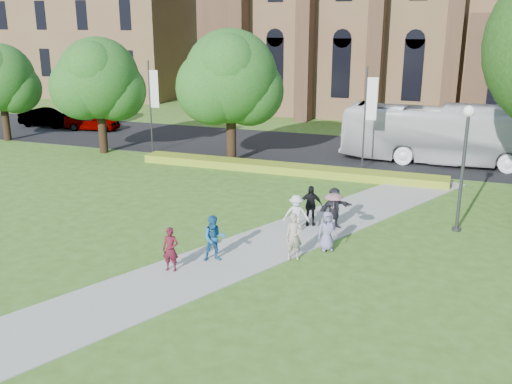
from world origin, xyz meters
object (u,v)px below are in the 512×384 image
at_px(streetlamp, 464,154).
at_px(car_0, 92,121).
at_px(car_1, 46,118).
at_px(pedestrian_0, 171,249).
at_px(tour_coach, 449,135).

distance_m(streetlamp, car_0, 31.49).
relative_size(car_0, car_1, 0.97).
bearing_deg(pedestrian_0, streetlamp, 31.81).
height_order(tour_coach, pedestrian_0, tour_coach).
bearing_deg(streetlamp, tour_coach, 94.37).
bearing_deg(streetlamp, car_1, 156.72).
height_order(streetlamp, car_1, streetlamp).
height_order(car_0, car_1, car_0).
height_order(tour_coach, car_0, tour_coach).
bearing_deg(tour_coach, pedestrian_0, 156.78).
distance_m(tour_coach, car_1, 31.63).
relative_size(tour_coach, car_0, 2.92).
xyz_separation_m(tour_coach, car_0, (-27.14, 1.93, -1.04)).
relative_size(car_1, pedestrian_0, 2.88).
height_order(tour_coach, car_1, tour_coach).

